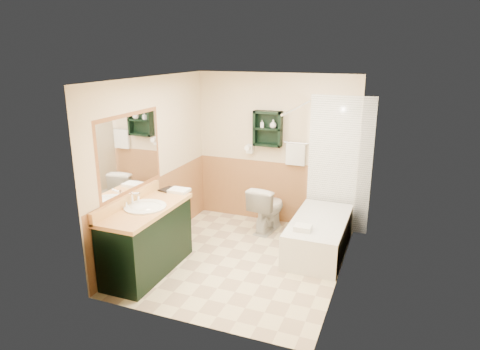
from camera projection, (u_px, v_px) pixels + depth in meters
name	position (u px, v px, depth m)	size (l,w,h in m)	color
floor	(241.00, 259.00, 5.80)	(3.00, 3.00, 0.00)	beige
back_wall	(275.00, 150.00, 6.81)	(2.60, 0.04, 2.40)	#F4DFBF
left_wall	(152.00, 165.00, 5.91)	(0.04, 3.00, 2.40)	#F4DFBF
right_wall	(346.00, 186.00, 5.00)	(0.04, 3.00, 2.40)	#F4DFBF
ceiling	(241.00, 77.00, 5.11)	(2.60, 3.00, 0.04)	white
wainscot_left	(157.00, 212.00, 6.10)	(2.98, 2.98, 1.00)	#BC7F4C
wainscot_back	(274.00, 192.00, 6.98)	(2.58, 2.58, 1.00)	#BC7F4C
mirror_frame	(130.00, 153.00, 5.32)	(1.30, 1.30, 1.00)	#9B5A33
mirror_glass	(131.00, 153.00, 5.32)	(1.20, 1.20, 0.90)	white
tile_right	(350.00, 181.00, 5.72)	(1.50, 1.50, 2.10)	white
tile_back	(339.00, 165.00, 6.46)	(0.95, 0.95, 2.10)	white
tile_accent	(354.00, 117.00, 5.48)	(1.50, 1.50, 0.10)	#144827
wall_shelf	(268.00, 129.00, 6.65)	(0.45, 0.15, 0.55)	black
hair_dryer	(250.00, 149.00, 6.87)	(0.10, 0.24, 0.18)	white
towel_bar	(296.00, 143.00, 6.59)	(0.40, 0.06, 0.40)	silver
curtain_rod	(298.00, 107.00, 5.71)	(0.03, 0.03, 1.60)	silver
shower_curtain	(299.00, 165.00, 6.11)	(1.05, 1.05, 1.70)	#B9AD8C
vanity	(147.00, 240.00, 5.39)	(0.59, 1.37, 0.87)	black
bathtub	(319.00, 235.00, 5.97)	(0.73, 1.50, 0.48)	silver
toilet	(267.00, 208.00, 6.65)	(0.41, 0.74, 0.72)	silver
counter_towel	(179.00, 190.00, 5.82)	(0.27, 0.21, 0.04)	silver
vanity_book	(163.00, 181.00, 5.92)	(0.17, 0.02, 0.23)	black
tub_towel	(303.00, 228.00, 5.53)	(0.22, 0.18, 0.07)	silver
soap_bottle_a	(262.00, 126.00, 6.66)	(0.05, 0.11, 0.05)	silver
soap_bottle_b	(273.00, 125.00, 6.59)	(0.10, 0.13, 0.10)	silver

